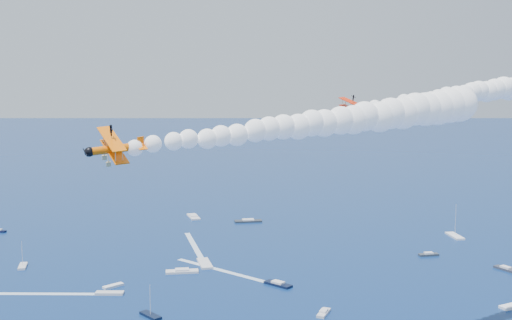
{
  "coord_description": "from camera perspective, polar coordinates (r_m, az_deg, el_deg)",
  "views": [
    {
      "loc": [
        -5.75,
        -81.69,
        60.45
      ],
      "look_at": [
        -1.04,
        23.73,
        46.91
      ],
      "focal_mm": 43.74,
      "sensor_mm": 36.0,
      "label": 1
    }
  ],
  "objects": [
    {
      "name": "biplane_lead",
      "position": [
        126.26,
        8.93,
        4.69
      ],
      "size": [
        9.56,
        10.49,
        6.64
      ],
      "primitive_type": null,
      "rotation": [
        -0.26,
        0.07,
        3.63
      ],
      "color": "red"
    },
    {
      "name": "biplane_trail",
      "position": [
        89.12,
        -12.67,
        1.01
      ],
      "size": [
        11.76,
        13.21,
        8.7
      ],
      "primitive_type": null,
      "rotation": [
        -0.28,
        0.07,
        3.54
      ],
      "color": "#FD6905"
    },
    {
      "name": "spectator_boats",
      "position": [
        200.29,
        1.21,
        -10.15
      ],
      "size": [
        206.8,
        180.99,
        0.7
      ],
      "color": "silver",
      "rests_on": "ground"
    },
    {
      "name": "boat_wakes",
      "position": [
        207.85,
        -9.27,
        -9.69
      ],
      "size": [
        87.88,
        71.63,
        0.04
      ],
      "color": "white",
      "rests_on": "ground"
    },
    {
      "name": "smoke_trail_trail",
      "position": [
        101.4,
        5.74,
        3.33
      ],
      "size": [
        68.32,
        51.62,
        11.56
      ],
      "primitive_type": null,
      "rotation": [
        0.0,
        0.0,
        3.54
      ],
      "color": "white"
    },
    {
      "name": "smoke_trail_lead",
      "position": [
        149.29,
        18.79,
        5.75
      ],
      "size": [
        68.59,
        58.46,
        11.56
      ],
      "primitive_type": null,
      "rotation": [
        0.0,
        0.0,
        3.63
      ],
      "color": "white"
    }
  ]
}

